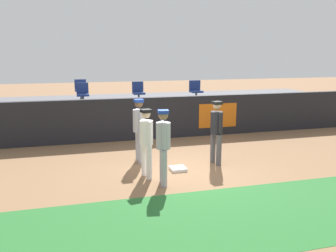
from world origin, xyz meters
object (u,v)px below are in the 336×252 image
(player_umpire, at_px, (216,128))
(seat_front_right, at_px, (196,90))
(player_runner_visitor, at_px, (163,142))
(seat_back_left, at_px, (81,88))
(first_base, at_px, (178,169))
(player_fielder_home, at_px, (146,138))
(seat_front_left, at_px, (83,93))
(player_coach_visitor, at_px, (139,126))
(seat_front_center, at_px, (138,91))

(player_umpire, distance_m, seat_front_right, 5.06)
(player_runner_visitor, relative_size, seat_back_left, 2.11)
(first_base, relative_size, player_fielder_home, 0.23)
(seat_front_left, bearing_deg, seat_front_right, 0.00)
(first_base, xyz_separation_m, seat_back_left, (-2.17, 6.96, 1.54))
(first_base, height_order, seat_front_left, seat_front_left)
(player_fielder_home, relative_size, seat_front_left, 2.04)
(player_runner_visitor, relative_size, player_umpire, 1.01)
(seat_front_left, height_order, seat_back_left, same)
(player_runner_visitor, height_order, player_coach_visitor, player_coach_visitor)
(seat_front_left, xyz_separation_m, seat_back_left, (-0.00, 1.80, 0.00))
(player_runner_visitor, xyz_separation_m, player_umpire, (1.81, 1.15, -0.01))
(seat_front_right, distance_m, seat_front_center, 2.38)
(player_fielder_home, bearing_deg, player_runner_visitor, 12.53)
(player_fielder_home, distance_m, seat_back_left, 7.38)
(seat_back_left, bearing_deg, player_coach_visitor, -77.33)
(player_umpire, bearing_deg, player_runner_visitor, -65.75)
(seat_back_left, bearing_deg, seat_front_left, -89.84)
(seat_front_right, bearing_deg, seat_front_center, -179.99)
(seat_front_left, xyz_separation_m, seat_front_right, (4.50, 0.00, 0.00))
(player_fielder_home, distance_m, seat_front_center, 5.54)
(first_base, height_order, seat_front_center, seat_front_center)
(seat_front_left, distance_m, seat_front_center, 2.12)
(player_coach_visitor, bearing_deg, seat_front_center, 167.06)
(seat_front_right, bearing_deg, player_fielder_home, -120.75)
(first_base, bearing_deg, seat_front_center, 90.50)
(first_base, bearing_deg, seat_front_left, 112.79)
(seat_front_right, xyz_separation_m, seat_front_center, (-2.38, -0.00, -0.00))
(first_base, bearing_deg, seat_front_right, 65.68)
(seat_front_left, bearing_deg, first_base, -67.21)
(first_base, distance_m, player_umpire, 1.55)
(player_fielder_home, xyz_separation_m, player_umpire, (2.08, 0.55, 0.03))
(player_fielder_home, bearing_deg, first_base, 96.11)
(player_umpire, relative_size, seat_front_center, 2.10)
(player_umpire, bearing_deg, seat_back_left, -161.54)
(first_base, xyz_separation_m, player_fielder_home, (-0.91, -0.29, 0.95))
(player_runner_visitor, bearing_deg, seat_back_left, -159.64)
(seat_front_left, relative_size, seat_back_left, 1.00)
(player_coach_visitor, relative_size, seat_back_left, 2.14)
(seat_back_left, bearing_deg, first_base, -72.66)
(seat_front_right, height_order, seat_front_center, same)
(player_coach_visitor, bearing_deg, first_base, 37.34)
(first_base, height_order, seat_front_right, seat_front_right)
(player_runner_visitor, relative_size, seat_front_right, 2.11)
(player_coach_visitor, distance_m, seat_front_right, 5.24)
(seat_front_left, xyz_separation_m, seat_front_center, (2.12, -0.00, -0.00))
(player_runner_visitor, height_order, seat_front_center, seat_front_center)
(seat_front_center, bearing_deg, player_runner_visitor, -95.63)
(seat_back_left, bearing_deg, seat_front_center, -40.25)
(seat_front_center, bearing_deg, player_fielder_home, -99.02)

